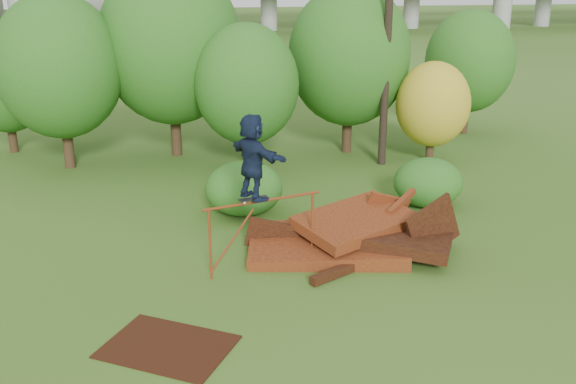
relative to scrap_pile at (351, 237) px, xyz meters
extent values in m
plane|color=#2D5116|center=(-0.78, -1.77, -0.37)|extent=(240.00, 240.00, 0.00)
cube|color=#47150C|center=(-0.62, 0.04, -0.19)|extent=(4.28, 3.11, 0.65)
cube|color=black|center=(0.88, -0.26, 0.05)|extent=(3.66, 3.21, 0.61)
cube|color=#47150C|center=(0.18, 0.24, 0.33)|extent=(3.40, 2.92, 0.60)
cube|color=black|center=(1.98, -0.46, 0.28)|extent=(1.73, 0.66, 1.74)
cube|color=#47150C|center=(1.18, 1.04, 0.18)|extent=(1.50, 0.47, 1.41)
cube|color=black|center=(-1.82, 0.44, -0.02)|extent=(1.66, 0.40, 1.08)
cube|color=black|center=(-0.32, -1.16, -0.25)|extent=(2.26, 1.33, 0.20)
cube|color=#47150C|center=(1.58, 0.74, 0.58)|extent=(1.15, 1.15, 0.36)
cylinder|color=maroon|center=(-3.60, -0.93, 0.48)|extent=(0.06, 0.06, 1.71)
cylinder|color=maroon|center=(-1.07, -0.25, 0.48)|extent=(0.06, 0.06, 1.71)
cylinder|color=maroon|center=(-2.34, -0.59, 1.34)|extent=(2.84, 0.82, 0.06)
cube|color=black|center=(-2.55, -0.65, 1.43)|extent=(0.72, 0.36, 0.02)
cylinder|color=silver|center=(-2.78, -0.79, 1.39)|extent=(0.06, 0.04, 0.05)
cylinder|color=silver|center=(-2.82, -0.64, 1.39)|extent=(0.06, 0.04, 0.05)
cylinder|color=silver|center=(-2.29, -0.66, 1.39)|extent=(0.06, 0.04, 0.05)
cylinder|color=silver|center=(-2.33, -0.51, 1.39)|extent=(0.06, 0.04, 0.05)
imported|color=#141F39|center=(-2.55, -0.65, 2.42)|extent=(1.39, 1.87, 1.96)
cube|color=black|center=(-4.63, -3.64, -0.35)|extent=(2.85, 2.63, 0.03)
cylinder|color=black|center=(-7.95, 8.97, 0.63)|extent=(0.37, 0.37, 2.00)
ellipsoid|color=#244813|center=(-7.95, 8.97, 3.27)|extent=(4.35, 4.35, 5.00)
cylinder|color=black|center=(-4.11, 9.96, 0.78)|extent=(0.40, 0.40, 2.29)
ellipsoid|color=#244813|center=(-4.11, 9.96, 3.87)|extent=(5.20, 5.20, 5.98)
cylinder|color=black|center=(-1.63, 7.66, 0.47)|extent=(0.34, 0.34, 1.67)
ellipsoid|color=#244813|center=(-1.63, 7.66, 2.67)|extent=(3.64, 3.64, 4.19)
cylinder|color=black|center=(2.46, 9.19, 0.64)|extent=(0.37, 0.37, 2.01)
ellipsoid|color=#244813|center=(2.46, 9.19, 3.36)|extent=(4.59, 4.59, 5.28)
cylinder|color=black|center=(5.11, 7.25, 0.21)|extent=(0.30, 0.30, 1.16)
ellipsoid|color=#A58C19|center=(5.11, 7.25, 1.80)|extent=(2.69, 2.69, 3.10)
cylinder|color=black|center=(8.34, 11.20, 0.49)|extent=(0.35, 0.35, 1.71)
ellipsoid|color=#244813|center=(8.34, 11.20, 2.75)|extent=(3.76, 3.76, 4.32)
cylinder|color=black|center=(-10.39, 11.59, 0.37)|extent=(0.33, 0.33, 1.49)
ellipsoid|color=#244813|center=(-10.39, 11.59, 2.36)|extent=(3.32, 3.32, 3.82)
ellipsoid|color=#244813|center=(-2.33, 3.12, 0.41)|extent=(2.26, 2.09, 1.57)
ellipsoid|color=#244813|center=(3.17, 2.76, 0.37)|extent=(2.09, 1.91, 1.48)
cylinder|color=black|center=(3.27, 7.30, 5.10)|extent=(0.28, 0.28, 10.94)
cylinder|color=gray|center=(-18.78, 58.23, 3.63)|extent=(2.20, 2.20, 8.00)
camera|label=1|loc=(-4.35, -14.37, 6.34)|focal=40.00mm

